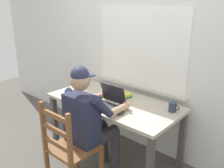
{
  "coord_description": "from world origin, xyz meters",
  "views": [
    {
      "loc": [
        1.71,
        -1.97,
        1.81
      ],
      "look_at": [
        0.02,
        -0.05,
        0.95
      ],
      "focal_mm": 39.26,
      "sensor_mm": 36.0,
      "label": 1
    }
  ],
  "objects_px": {
    "coffee_mug_dark": "(173,107)",
    "book_stack_main": "(124,95)",
    "computer_mouse": "(120,113)",
    "wooden_chair": "(69,149)",
    "desk": "(113,108)",
    "coffee_mug_white": "(105,92)",
    "laptop": "(108,102)",
    "seated_person": "(90,118)"
  },
  "relations": [
    {
      "from": "seated_person",
      "to": "coffee_mug_white",
      "type": "height_order",
      "value": "seated_person"
    },
    {
      "from": "laptop",
      "to": "book_stack_main",
      "type": "bearing_deg",
      "value": 97.43
    },
    {
      "from": "computer_mouse",
      "to": "coffee_mug_dark",
      "type": "height_order",
      "value": "coffee_mug_dark"
    },
    {
      "from": "coffee_mug_dark",
      "to": "book_stack_main",
      "type": "distance_m",
      "value": 0.63
    },
    {
      "from": "laptop",
      "to": "coffee_mug_white",
      "type": "xyz_separation_m",
      "value": [
        -0.23,
        0.2,
        -0.01
      ]
    },
    {
      "from": "wooden_chair",
      "to": "book_stack_main",
      "type": "relative_size",
      "value": 5.67
    },
    {
      "from": "seated_person",
      "to": "coffee_mug_dark",
      "type": "height_order",
      "value": "seated_person"
    },
    {
      "from": "desk",
      "to": "computer_mouse",
      "type": "bearing_deg",
      "value": -38.04
    },
    {
      "from": "coffee_mug_white",
      "to": "coffee_mug_dark",
      "type": "height_order",
      "value": "coffee_mug_dark"
    },
    {
      "from": "coffee_mug_dark",
      "to": "book_stack_main",
      "type": "xyz_separation_m",
      "value": [
        -0.63,
        -0.02,
        -0.02
      ]
    },
    {
      "from": "computer_mouse",
      "to": "book_stack_main",
      "type": "relative_size",
      "value": 0.59
    },
    {
      "from": "seated_person",
      "to": "wooden_chair",
      "type": "distance_m",
      "value": 0.36
    },
    {
      "from": "coffee_mug_dark",
      "to": "book_stack_main",
      "type": "height_order",
      "value": "coffee_mug_dark"
    },
    {
      "from": "desk",
      "to": "wooden_chair",
      "type": "relative_size",
      "value": 1.62
    },
    {
      "from": "wooden_chair",
      "to": "coffee_mug_dark",
      "type": "relative_size",
      "value": 7.99
    },
    {
      "from": "desk",
      "to": "wooden_chair",
      "type": "distance_m",
      "value": 0.75
    },
    {
      "from": "desk",
      "to": "wooden_chair",
      "type": "xyz_separation_m",
      "value": [
        0.07,
        -0.73,
        -0.17
      ]
    },
    {
      "from": "computer_mouse",
      "to": "coffee_mug_white",
      "type": "height_order",
      "value": "coffee_mug_white"
    },
    {
      "from": "wooden_chair",
      "to": "seated_person",
      "type": "bearing_deg",
      "value": 90.0
    },
    {
      "from": "coffee_mug_dark",
      "to": "book_stack_main",
      "type": "bearing_deg",
      "value": -178.4
    },
    {
      "from": "seated_person",
      "to": "book_stack_main",
      "type": "distance_m",
      "value": 0.62
    },
    {
      "from": "laptop",
      "to": "book_stack_main",
      "type": "height_order",
      "value": "laptop"
    },
    {
      "from": "computer_mouse",
      "to": "coffee_mug_dark",
      "type": "bearing_deg",
      "value": 48.57
    },
    {
      "from": "computer_mouse",
      "to": "coffee_mug_dark",
      "type": "relative_size",
      "value": 0.84
    },
    {
      "from": "wooden_chair",
      "to": "desk",
      "type": "bearing_deg",
      "value": 95.58
    },
    {
      "from": "wooden_chair",
      "to": "book_stack_main",
      "type": "height_order",
      "value": "wooden_chair"
    },
    {
      "from": "seated_person",
      "to": "book_stack_main",
      "type": "height_order",
      "value": "seated_person"
    },
    {
      "from": "wooden_chair",
      "to": "book_stack_main",
      "type": "xyz_separation_m",
      "value": [
        -0.05,
        0.89,
        0.28
      ]
    },
    {
      "from": "wooden_chair",
      "to": "computer_mouse",
      "type": "height_order",
      "value": "wooden_chair"
    },
    {
      "from": "coffee_mug_white",
      "to": "coffee_mug_dark",
      "type": "bearing_deg",
      "value": 9.86
    },
    {
      "from": "desk",
      "to": "computer_mouse",
      "type": "relative_size",
      "value": 15.49
    },
    {
      "from": "coffee_mug_white",
      "to": "book_stack_main",
      "type": "relative_size",
      "value": 0.73
    },
    {
      "from": "seated_person",
      "to": "coffee_mug_dark",
      "type": "bearing_deg",
      "value": 47.28
    },
    {
      "from": "wooden_chair",
      "to": "coffee_mug_dark",
      "type": "distance_m",
      "value": 1.12
    },
    {
      "from": "book_stack_main",
      "to": "coffee_mug_white",
      "type": "bearing_deg",
      "value": -146.69
    },
    {
      "from": "wooden_chair",
      "to": "laptop",
      "type": "xyz_separation_m",
      "value": [
        -0.01,
        0.57,
        0.31
      ]
    },
    {
      "from": "coffee_mug_white",
      "to": "computer_mouse",
      "type": "bearing_deg",
      "value": -29.8
    },
    {
      "from": "seated_person",
      "to": "desk",
      "type": "bearing_deg",
      "value": 99.05
    },
    {
      "from": "seated_person",
      "to": "wooden_chair",
      "type": "xyz_separation_m",
      "value": [
        0.0,
        -0.28,
        -0.22
      ]
    },
    {
      "from": "book_stack_main",
      "to": "desk",
      "type": "bearing_deg",
      "value": -96.06
    },
    {
      "from": "desk",
      "to": "coffee_mug_white",
      "type": "height_order",
      "value": "coffee_mug_white"
    },
    {
      "from": "laptop",
      "to": "computer_mouse",
      "type": "distance_m",
      "value": 0.24
    }
  ]
}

